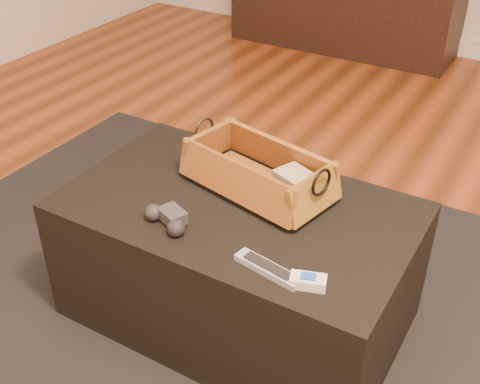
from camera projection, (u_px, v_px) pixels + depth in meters
The scene contains 11 objects.
floor at pixel (270, 325), 1.91m from camera, with size 5.00×5.50×0.01m, color brown.
baseboard at pixel (472, 49), 3.84m from camera, with size 5.00×0.04×0.12m, color white.
media_cabinet at pixel (345, 4), 3.90m from camera, with size 1.45×0.45×0.57m, color black.
area_rug at pixel (230, 323), 1.91m from camera, with size 2.60×2.00×0.01m, color black.
ottoman at pixel (238, 261), 1.82m from camera, with size 1.00×0.60×0.42m, color black.
tv_remote at pixel (248, 180), 1.77m from camera, with size 0.24×0.05×0.02m, color black.
cloth_bundle at pixel (297, 184), 1.71m from camera, with size 0.12×0.08×0.07m, color tan.
wicker_basket at pixel (258, 173), 1.75m from camera, with size 0.49×0.32×0.16m.
game_controller at pixel (168, 218), 1.61m from camera, with size 0.15×0.11×0.05m.
silver_remote at pixel (268, 269), 1.46m from camera, with size 0.19×0.07×0.02m.
cream_gadget at pixel (308, 281), 1.42m from camera, with size 0.10×0.07×0.03m.
Camera 1 is at (0.61, -1.23, 1.40)m, focal length 45.00 mm.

